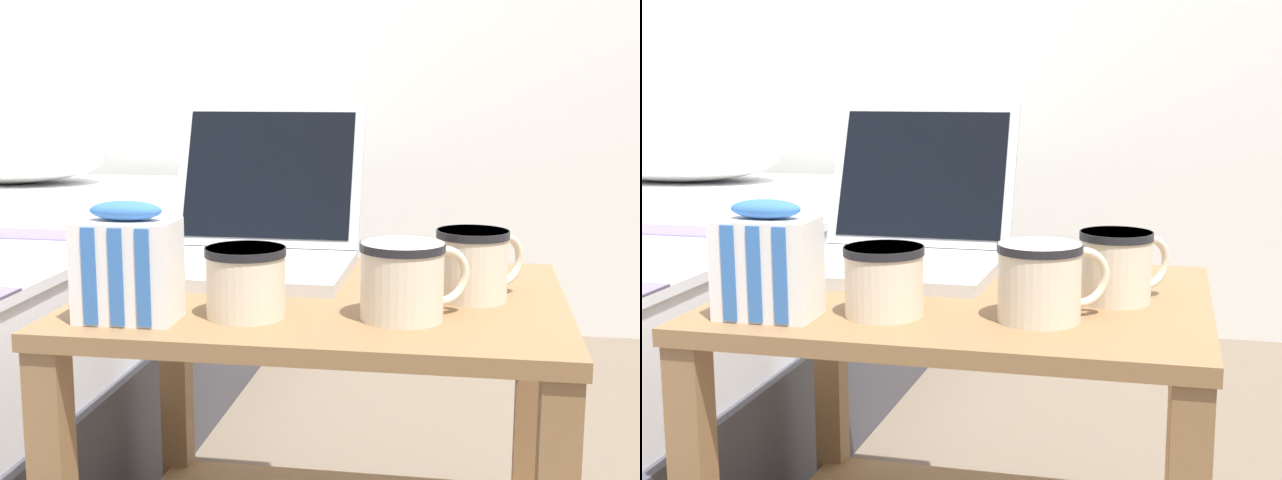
# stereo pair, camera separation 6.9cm
# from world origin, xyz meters

# --- Properties ---
(bedside_table) EXTENTS (0.64, 0.50, 0.49)m
(bedside_table) POSITION_xyz_m (0.00, 0.00, 0.32)
(bedside_table) COLOR olive
(bedside_table) RESTS_ON ground_plane
(laptop) EXTENTS (0.31, 0.34, 0.25)m
(laptop) POSITION_xyz_m (-0.14, 0.15, 0.54)
(laptop) COLOR #B7BABC
(laptop) RESTS_ON bedside_table
(mug_front_left) EXTENTS (0.10, 0.13, 0.09)m
(mug_front_left) POSITION_xyz_m (-0.08, -0.13, 0.54)
(mug_front_left) COLOR beige
(mug_front_left) RESTS_ON bedside_table
(mug_front_right) EXTENTS (0.12, 0.11, 0.09)m
(mug_front_right) POSITION_xyz_m (0.20, 0.00, 0.54)
(mug_front_right) COLOR beige
(mug_front_right) RESTS_ON bedside_table
(mug_mid_center) EXTENTS (0.13, 0.10, 0.09)m
(mug_mid_center) POSITION_xyz_m (0.11, -0.11, 0.54)
(mug_mid_center) COLOR beige
(mug_mid_center) RESTS_ON bedside_table
(snack_bag) EXTENTS (0.12, 0.08, 0.14)m
(snack_bag) POSITION_xyz_m (-0.21, -0.17, 0.56)
(snack_bag) COLOR white
(snack_bag) RESTS_ON bedside_table
(cell_phone) EXTENTS (0.08, 0.15, 0.01)m
(cell_phone) POSITION_xyz_m (0.10, 0.16, 0.50)
(cell_phone) COLOR black
(cell_phone) RESTS_ON bedside_table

